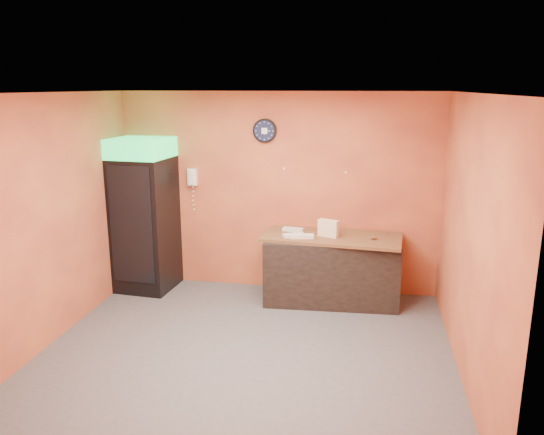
# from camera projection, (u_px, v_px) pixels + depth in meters

# --- Properties ---
(floor) EXTENTS (4.50, 4.50, 0.00)m
(floor) POSITION_uv_depth(u_px,v_px,m) (247.00, 351.00, 5.89)
(floor) COLOR #47474C
(floor) RESTS_ON ground
(back_wall) EXTENTS (4.50, 0.02, 2.80)m
(back_wall) POSITION_uv_depth(u_px,v_px,m) (277.00, 193.00, 7.46)
(back_wall) COLOR #D5703C
(back_wall) RESTS_ON floor
(left_wall) EXTENTS (0.02, 4.00, 2.80)m
(left_wall) POSITION_uv_depth(u_px,v_px,m) (50.00, 221.00, 5.93)
(left_wall) COLOR #D5703C
(left_wall) RESTS_ON floor
(right_wall) EXTENTS (0.02, 4.00, 2.80)m
(right_wall) POSITION_uv_depth(u_px,v_px,m) (470.00, 240.00, 5.17)
(right_wall) COLOR #D5703C
(right_wall) RESTS_ON floor
(ceiling) EXTENTS (4.50, 4.00, 0.02)m
(ceiling) POSITION_uv_depth(u_px,v_px,m) (244.00, 93.00, 5.22)
(ceiling) COLOR white
(ceiling) RESTS_ON back_wall
(beverage_cooler) EXTENTS (0.82, 0.83, 2.17)m
(beverage_cooler) POSITION_uv_depth(u_px,v_px,m) (144.00, 217.00, 7.48)
(beverage_cooler) COLOR black
(beverage_cooler) RESTS_ON floor
(prep_counter) EXTENTS (1.81, 0.88, 0.88)m
(prep_counter) POSITION_uv_depth(u_px,v_px,m) (331.00, 270.00, 7.18)
(prep_counter) COLOR black
(prep_counter) RESTS_ON floor
(wall_clock) EXTENTS (0.33, 0.06, 0.33)m
(wall_clock) POSITION_uv_depth(u_px,v_px,m) (265.00, 131.00, 7.26)
(wall_clock) COLOR black
(wall_clock) RESTS_ON back_wall
(wall_phone) EXTENTS (0.13, 0.11, 0.24)m
(wall_phone) POSITION_uv_depth(u_px,v_px,m) (192.00, 177.00, 7.57)
(wall_phone) COLOR white
(wall_phone) RESTS_ON back_wall
(butcher_paper) EXTENTS (1.88, 0.96, 0.04)m
(butcher_paper) POSITION_uv_depth(u_px,v_px,m) (332.00, 237.00, 7.07)
(butcher_paper) COLOR brown
(butcher_paper) RESTS_ON prep_counter
(sub_roll_stack) EXTENTS (0.29, 0.18, 0.23)m
(sub_roll_stack) POSITION_uv_depth(u_px,v_px,m) (328.00, 228.00, 6.99)
(sub_roll_stack) COLOR beige
(sub_roll_stack) RESTS_ON butcher_paper
(wrapped_sandwich_left) EXTENTS (0.31, 0.23, 0.04)m
(wrapped_sandwich_left) POSITION_uv_depth(u_px,v_px,m) (294.00, 235.00, 7.01)
(wrapped_sandwich_left) COLOR silver
(wrapped_sandwich_left) RESTS_ON butcher_paper
(wrapped_sandwich_mid) EXTENTS (0.32, 0.17, 0.04)m
(wrapped_sandwich_mid) POSITION_uv_depth(u_px,v_px,m) (302.00, 236.00, 6.96)
(wrapped_sandwich_mid) COLOR silver
(wrapped_sandwich_mid) RESTS_ON butcher_paper
(wrapped_sandwich_right) EXTENTS (0.30, 0.15, 0.04)m
(wrapped_sandwich_right) POSITION_uv_depth(u_px,v_px,m) (293.00, 229.00, 7.29)
(wrapped_sandwich_right) COLOR silver
(wrapped_sandwich_right) RESTS_ON butcher_paper
(kitchen_tool) EXTENTS (0.06, 0.06, 0.06)m
(kitchen_tool) POSITION_uv_depth(u_px,v_px,m) (331.00, 230.00, 7.21)
(kitchen_tool) COLOR silver
(kitchen_tool) RESTS_ON butcher_paper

